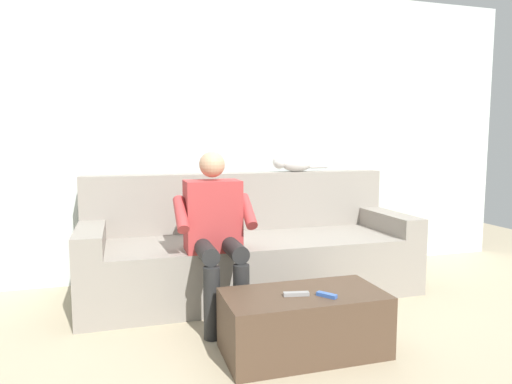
{
  "coord_description": "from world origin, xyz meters",
  "views": [
    {
      "loc": [
        0.94,
        3.2,
        1.17
      ],
      "look_at": [
        0.0,
        0.03,
        0.8
      ],
      "focal_mm": 32.04,
      "sensor_mm": 36.0,
      "label": 1
    }
  ],
  "objects_px": {
    "couch": "(250,253)",
    "remote_gray": "(296,294)",
    "person_solo_seated": "(215,226)",
    "remote_blue": "(327,295)",
    "coffee_table": "(304,323)",
    "cat_on_backrest": "(293,163)"
  },
  "relations": [
    {
      "from": "couch",
      "to": "remote_blue",
      "type": "relative_size",
      "value": 22.59
    },
    {
      "from": "remote_blue",
      "to": "remote_gray",
      "type": "relative_size",
      "value": 0.8
    },
    {
      "from": "couch",
      "to": "cat_on_backrest",
      "type": "height_order",
      "value": "cat_on_backrest"
    },
    {
      "from": "coffee_table",
      "to": "cat_on_backrest",
      "type": "height_order",
      "value": "cat_on_backrest"
    },
    {
      "from": "couch",
      "to": "cat_on_backrest",
      "type": "relative_size",
      "value": 5.05
    },
    {
      "from": "couch",
      "to": "remote_blue",
      "type": "xyz_separation_m",
      "value": [
        -0.09,
        1.19,
        0.05
      ]
    },
    {
      "from": "person_solo_seated",
      "to": "remote_blue",
      "type": "relative_size",
      "value": 9.91
    },
    {
      "from": "couch",
      "to": "coffee_table",
      "type": "height_order",
      "value": "couch"
    },
    {
      "from": "person_solo_seated",
      "to": "remote_blue",
      "type": "xyz_separation_m",
      "value": [
        -0.45,
        0.74,
        -0.26
      ]
    },
    {
      "from": "person_solo_seated",
      "to": "remote_blue",
      "type": "height_order",
      "value": "person_solo_seated"
    },
    {
      "from": "couch",
      "to": "remote_blue",
      "type": "distance_m",
      "value": 1.2
    },
    {
      "from": "cat_on_backrest",
      "to": "remote_blue",
      "type": "xyz_separation_m",
      "value": [
        0.37,
        1.48,
        -0.63
      ]
    },
    {
      "from": "cat_on_backrest",
      "to": "couch",
      "type": "bearing_deg",
      "value": 31.88
    },
    {
      "from": "coffee_table",
      "to": "remote_blue",
      "type": "xyz_separation_m",
      "value": [
        -0.09,
        0.1,
        0.18
      ]
    },
    {
      "from": "person_solo_seated",
      "to": "cat_on_backrest",
      "type": "xyz_separation_m",
      "value": [
        -0.82,
        -0.74,
        0.36
      ]
    },
    {
      "from": "couch",
      "to": "remote_gray",
      "type": "xyz_separation_m",
      "value": [
        0.06,
        1.13,
        0.05
      ]
    },
    {
      "from": "coffee_table",
      "to": "remote_blue",
      "type": "height_order",
      "value": "remote_blue"
    },
    {
      "from": "remote_gray",
      "to": "remote_blue",
      "type": "bearing_deg",
      "value": -12.25
    },
    {
      "from": "person_solo_seated",
      "to": "remote_gray",
      "type": "bearing_deg",
      "value": 113.99
    },
    {
      "from": "coffee_table",
      "to": "remote_blue",
      "type": "bearing_deg",
      "value": 133.63
    },
    {
      "from": "couch",
      "to": "remote_gray",
      "type": "relative_size",
      "value": 18.06
    },
    {
      "from": "remote_gray",
      "to": "cat_on_backrest",
      "type": "bearing_deg",
      "value": 80.33
    }
  ]
}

